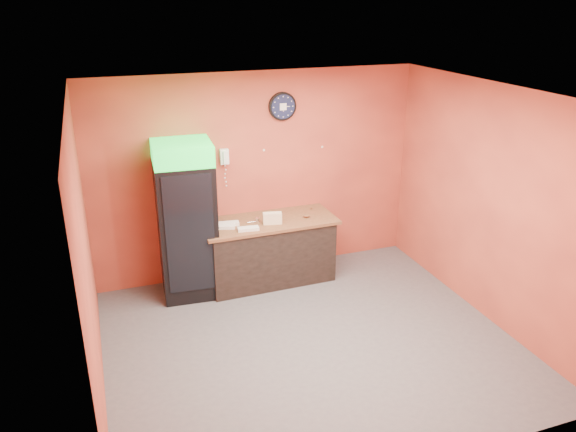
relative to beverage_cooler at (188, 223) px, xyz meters
name	(u,v)px	position (x,y,z in m)	size (l,w,h in m)	color
floor	(310,342)	(1.05, -1.60, -1.00)	(4.50, 4.50, 0.00)	#47474C
back_wall	(257,176)	(1.05, 0.40, 0.40)	(4.50, 0.02, 2.80)	#C95238
left_wall	(86,261)	(-1.20, -1.60, 0.40)	(0.02, 4.00, 2.80)	#C95238
right_wall	(489,204)	(3.30, -1.60, 0.40)	(0.02, 4.00, 2.80)	#C95238
ceiling	(314,95)	(1.05, -1.60, 1.80)	(4.50, 4.00, 0.02)	white
beverage_cooler	(188,223)	(0.00, 0.00, 0.00)	(0.76, 0.77, 2.04)	black
prep_counter	(269,251)	(1.08, 0.02, -0.57)	(1.69, 0.75, 0.84)	black
wall_clock	(282,106)	(1.41, 0.37, 1.33)	(0.38, 0.06, 0.38)	black
wall_phone	(224,157)	(0.59, 0.34, 0.73)	(0.11, 0.10, 0.20)	white
butcher_paper	(268,221)	(1.08, 0.02, -0.13)	(1.81, 0.79, 0.04)	brown
sub_roll_stack	(272,218)	(1.09, -0.12, -0.03)	(0.26, 0.13, 0.16)	beige
wrapped_sandwich_left	(224,227)	(0.45, -0.05, -0.09)	(0.29, 0.12, 0.04)	silver
wrapped_sandwich_mid	(248,229)	(0.73, -0.22, -0.09)	(0.27, 0.11, 0.04)	silver
wrapped_sandwich_right	(228,224)	(0.53, 0.03, -0.09)	(0.28, 0.11, 0.04)	silver
kitchen_tool	(257,220)	(0.92, 0.01, -0.08)	(0.06, 0.06, 0.06)	silver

